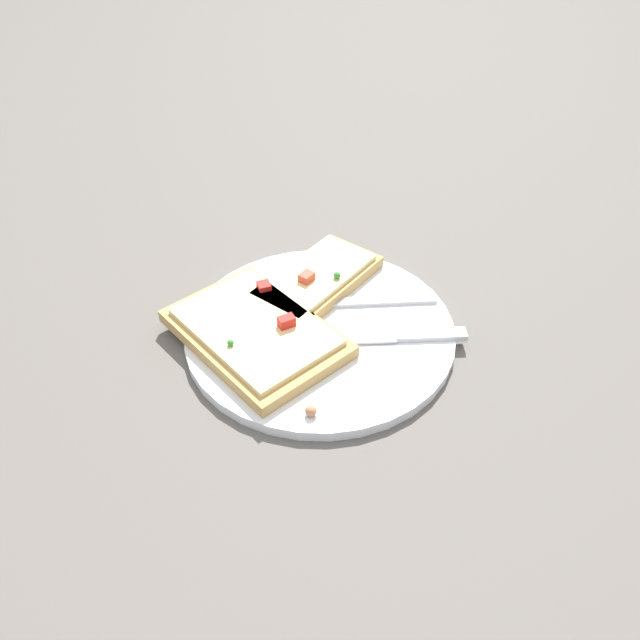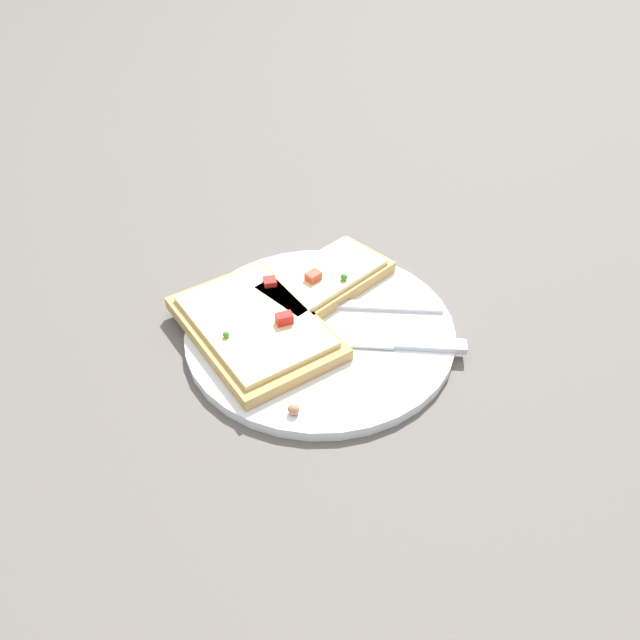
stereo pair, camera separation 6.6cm
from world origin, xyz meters
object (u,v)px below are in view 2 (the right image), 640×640
object	(u,v)px
fork	(341,305)
pizza_slice_main	(255,323)
pizza_slice_corner	(323,280)
knife	(386,342)
plate	(320,331)

from	to	relation	value
fork	pizza_slice_main	size ratio (longest dim) A/B	0.92
pizza_slice_corner	pizza_slice_main	bearing A→B (deg)	-178.85
pizza_slice_main	pizza_slice_corner	world-z (taller)	pizza_slice_main
pizza_slice_main	pizza_slice_corner	distance (m)	0.10
fork	pizza_slice_corner	world-z (taller)	pizza_slice_corner
fork	knife	size ratio (longest dim) A/B	1.03
plate	fork	size ratio (longest dim) A/B	1.44
fork	knife	world-z (taller)	knife
plate	pizza_slice_corner	size ratio (longest dim) A/B	1.61
plate	knife	size ratio (longest dim) A/B	1.48
fork	pizza_slice_main	xyz separation A→B (m)	(-0.03, 0.10, 0.01)
plate	fork	xyz separation A→B (m)	(0.03, -0.03, 0.01)
knife	pizza_slice_main	xyz separation A→B (m)	(0.04, 0.14, 0.01)
plate	pizza_slice_corner	world-z (taller)	pizza_slice_corner
pizza_slice_main	pizza_slice_corner	size ratio (longest dim) A/B	1.22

